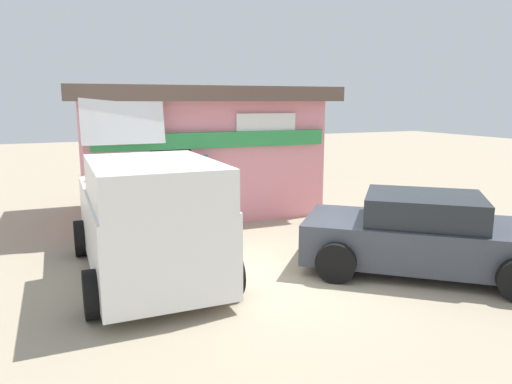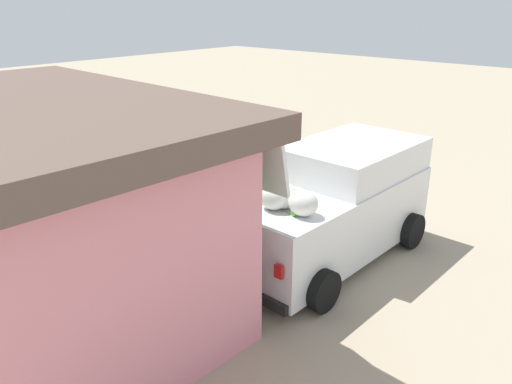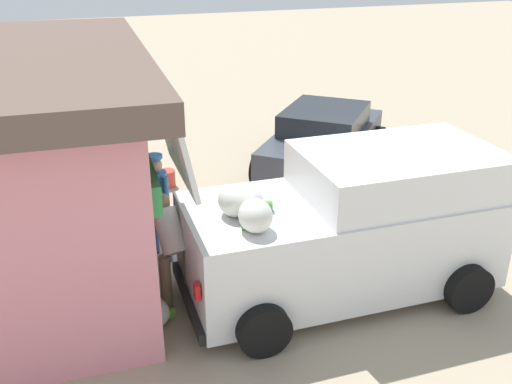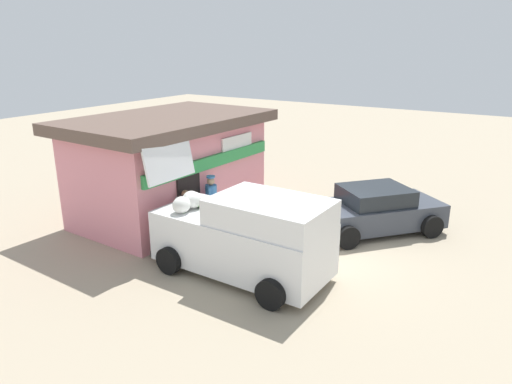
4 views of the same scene
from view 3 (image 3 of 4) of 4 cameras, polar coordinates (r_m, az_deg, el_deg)
ground_plane at (r=10.56m, az=8.21°, el=-2.23°), size 60.00×60.00×0.00m
storefront_bar at (r=8.94m, az=-23.33°, el=2.65°), size 6.56×4.33×3.24m
delivery_van at (r=7.98m, az=9.30°, el=-3.24°), size 2.29×4.53×3.05m
parked_sedan at (r=12.42m, az=6.77°, el=5.15°), size 4.16×3.93×1.35m
vendor_standing at (r=8.80m, az=-9.84°, el=-0.81°), size 0.52×0.46×1.72m
customer_bending at (r=7.70m, az=-8.47°, el=-5.08°), size 0.70×0.59×1.54m
unloaded_banana_pile at (r=7.71m, az=-10.82°, el=-11.66°), size 0.82×0.80×0.42m
paint_bucket at (r=11.70m, az=-8.86°, el=1.36°), size 0.33×0.33×0.34m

